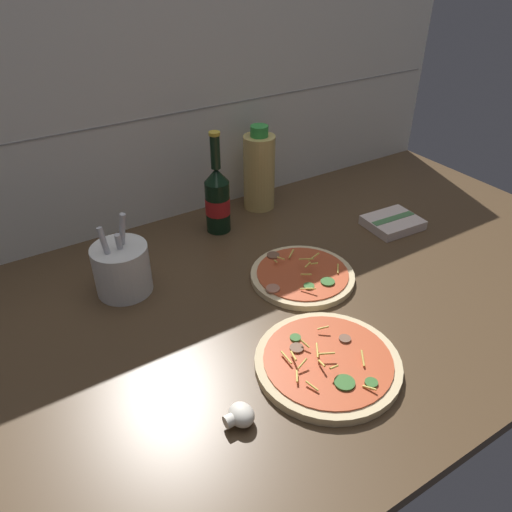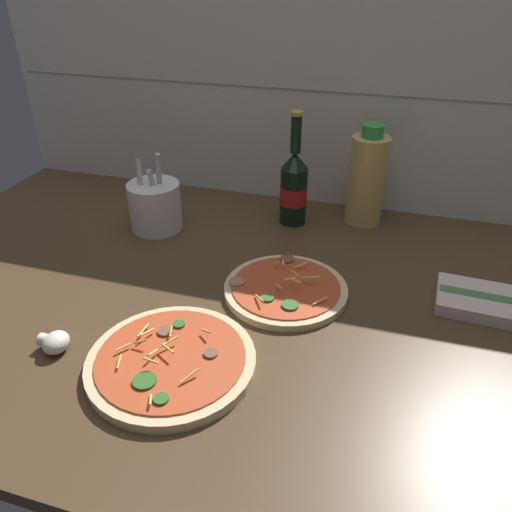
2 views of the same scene
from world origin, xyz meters
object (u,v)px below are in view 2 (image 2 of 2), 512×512
Objects in this scene: mushroom_left at (55,342)px; utensil_crock at (155,206)px; pizza_far at (286,289)px; dish_towel at (475,300)px; beer_bottle at (294,186)px; oil_bottle at (367,179)px; pizza_near at (171,361)px.

utensil_crock is at bearing 94.33° from mushroom_left.
pizza_far is 40.57cm from mushroom_left.
dish_towel is at bearing 9.91° from pizza_far.
beer_bottle is 31.76cm from utensil_crock.
oil_bottle reaches higher than utensil_crock.
beer_bottle is 1.44× the size of utensil_crock.
dish_towel is (38.81, -22.90, -7.74)cm from beer_bottle.
pizza_far is 34.02cm from dish_towel.
pizza_far is at bearing -79.57° from beer_bottle.
mushroom_left is at bearing -154.04° from dish_towel.
utensil_crock is (-34.59, 16.99, 4.73)cm from pizza_far.
oil_bottle is (15.71, 5.31, 1.60)cm from beer_bottle.
pizza_near is 19.28cm from mushroom_left.
mushroom_left is (-41.78, -59.79, -8.93)cm from oil_bottle.
beer_bottle is at bearing 82.52° from pizza_near.
dish_towel is (64.87, 31.58, -0.41)cm from mushroom_left.
pizza_near is 26.69cm from pizza_far.
mushroom_left is 0.27× the size of utensil_crock.
pizza_near is 1.13× the size of oil_bottle.
pizza_near reaches higher than mushroom_left.
beer_bottle is 45.72cm from dish_towel.
beer_bottle reaches higher than dish_towel.
beer_bottle reaches higher than pizza_far.
pizza_far is at bearing -26.16° from utensil_crock.
oil_bottle is at bearing 18.67° from beer_bottle.
dish_towel is (68.11, -11.13, -4.34)cm from utensil_crock.
beer_bottle reaches higher than oil_bottle.
utensil_crock is at bearing 118.81° from pizza_near.
utensil_crock is (-29.30, -11.77, -3.40)cm from beer_bottle.
beer_bottle is 1.86× the size of dish_towel.
dish_towel is at bearing -30.55° from beer_bottle.
pizza_near is at bearing -111.36° from oil_bottle.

